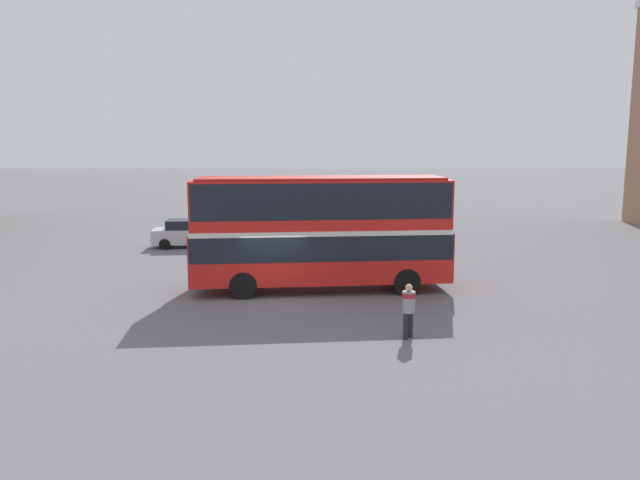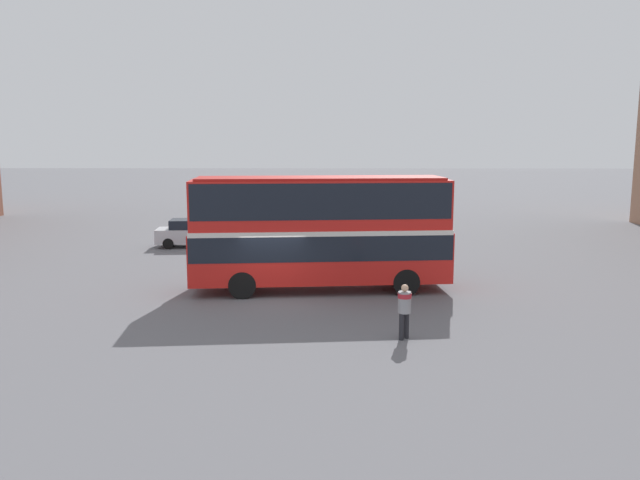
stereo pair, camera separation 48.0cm
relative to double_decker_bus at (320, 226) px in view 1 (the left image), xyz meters
The scene contains 4 objects.
ground_plane 3.63m from the double_decker_bus, 138.15° to the right, with size 240.00×240.00×0.00m, color slate.
double_decker_bus is the anchor object (origin of this frame).
pedestrian_foreground 7.16m from the double_decker_bus, 66.90° to the right, with size 0.61×0.61×1.75m.
parked_car_kerb_near 13.38m from the double_decker_bus, 125.75° to the left, with size 4.20×2.15×1.61m.
Camera 1 is at (1.80, -23.60, 6.11)m, focal length 35.00 mm.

